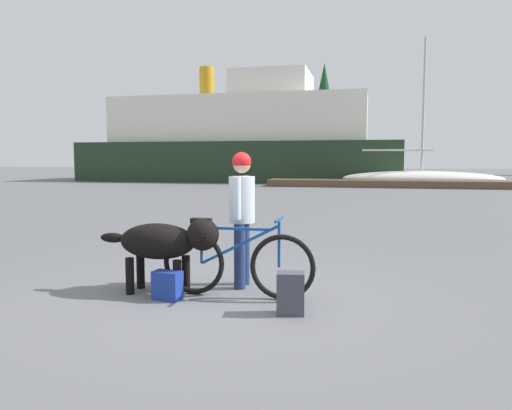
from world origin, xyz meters
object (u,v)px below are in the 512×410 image
backpack (291,293)px  handbag_pannier (167,285)px  sailboat_moored (421,178)px  bicycle (236,263)px  dog (165,242)px  ferry_boat (244,141)px  person_cyclist (242,207)px

backpack → handbag_pannier: size_ratio=1.33×
handbag_pannier → sailboat_moored: bearing=78.1°
bicycle → dog: (-0.85, -0.04, 0.21)m
handbag_pannier → backpack: bearing=-7.6°
dog → handbag_pannier: dog is taller
bicycle → ferry_boat: 30.58m
backpack → ferry_boat: 31.24m
handbag_pannier → ferry_boat: ferry_boat is taller
handbag_pannier → ferry_boat: size_ratio=0.01×
ferry_boat → sailboat_moored: size_ratio=2.50×
bicycle → backpack: size_ratio=4.15×
backpack → dog: bearing=164.3°
bicycle → person_cyclist: bearing=96.3°
bicycle → ferry_boat: size_ratio=0.08×
person_cyclist → sailboat_moored: 24.07m
dog → ferry_boat: ferry_boat is taller
dog → backpack: bearing=-15.7°
backpack → sailboat_moored: size_ratio=0.05×
backpack → ferry_boat: bearing=105.5°
ferry_boat → sailboat_moored: (12.02, -5.40, -2.42)m
bicycle → sailboat_moored: bearing=79.6°
handbag_pannier → sailboat_moored: size_ratio=0.04×
bicycle → dog: size_ratio=1.21×
person_cyclist → backpack: bearing=-51.0°
bicycle → sailboat_moored: (4.41, 24.11, 0.08)m
sailboat_moored → dog: bearing=-102.3°
person_cyclist → backpack: size_ratio=3.84×
ferry_boat → dog: bearing=-77.1°
ferry_boat → handbag_pannier: bearing=-77.0°
dog → ferry_boat: bearing=102.9°
backpack → person_cyclist: bearing=129.0°
sailboat_moored → handbag_pannier: bearing=-101.9°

